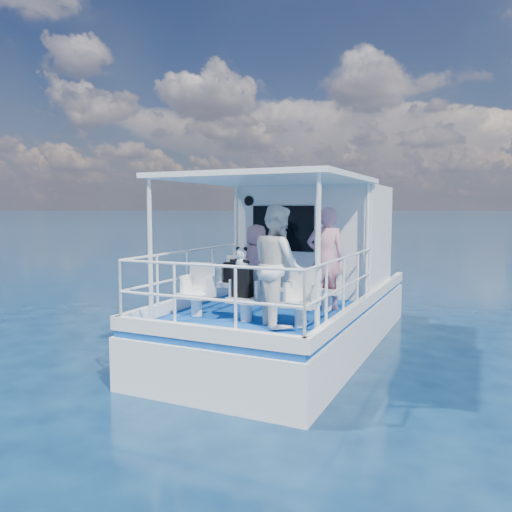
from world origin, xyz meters
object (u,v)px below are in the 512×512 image
at_px(passenger_stbd_aft, 278,266).
at_px(backpack_center, 242,283).
at_px(passenger_port_fwd, 256,263).
at_px(panda, 242,258).

bearing_deg(passenger_stbd_aft, backpack_center, 46.35).
distance_m(passenger_stbd_aft, backpack_center, 0.68).
bearing_deg(passenger_port_fwd, panda, 104.31).
relative_size(passenger_port_fwd, passenger_stbd_aft, 0.81).
xyz_separation_m(passenger_port_fwd, passenger_stbd_aft, (1.08, -1.56, 0.17)).
relative_size(backpack_center, panda, 1.34).
distance_m(passenger_port_fwd, passenger_stbd_aft, 1.91).
height_order(passenger_stbd_aft, panda, passenger_stbd_aft).
relative_size(passenger_stbd_aft, backpack_center, 4.07).
height_order(passenger_port_fwd, backpack_center, passenger_port_fwd).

